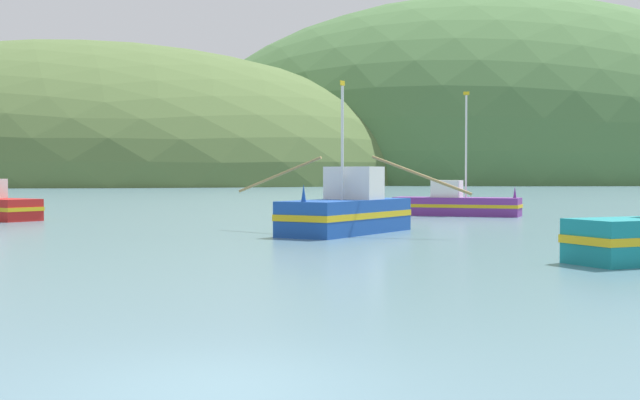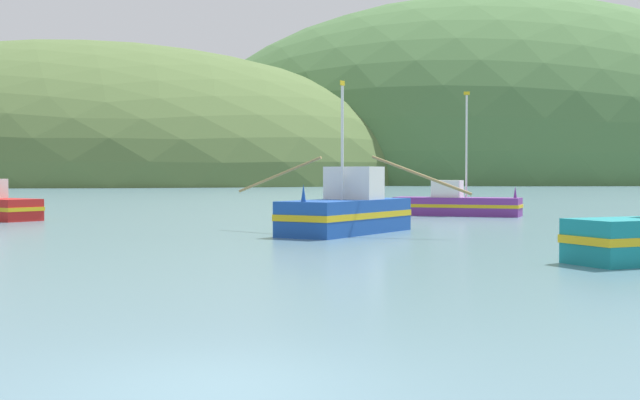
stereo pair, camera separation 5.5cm
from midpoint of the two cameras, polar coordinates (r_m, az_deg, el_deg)
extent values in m
plane|color=slate|center=(10.73, -6.92, -12.05)|extent=(600.00, 600.00, 0.00)
ellipsoid|color=#516B38|center=(236.54, -15.56, 1.03)|extent=(183.49, 146.79, 71.92)
ellipsoid|color=#47703D|center=(263.95, 10.71, 1.13)|extent=(190.93, 152.74, 107.91)
cube|color=#19479E|center=(37.35, 1.69, -1.09)|extent=(5.83, 7.73, 1.45)
cube|color=gold|center=(37.35, 1.69, -0.98)|extent=(5.89, 7.81, 0.26)
cone|color=#19479E|center=(34.38, -1.13, 0.46)|extent=(0.27, 0.27, 0.70)
cube|color=silver|center=(37.88, 2.19, 1.12)|extent=(2.67, 2.34, 1.42)
cylinder|color=silver|center=(37.03, 1.43, 3.75)|extent=(0.12, 0.12, 4.83)
cube|color=gold|center=(37.20, 1.43, 7.65)|extent=(0.20, 0.33, 0.20)
cylinder|color=#997F4C|center=(35.72, 6.54, 1.64)|extent=(3.95, 2.27, 1.63)
cylinder|color=#997F4C|center=(39.14, -2.73, 1.65)|extent=(3.95, 2.27, 1.63)
cube|color=#6B2D84|center=(53.92, 8.89, -0.43)|extent=(7.86, 4.31, 1.12)
cube|color=gold|center=(53.92, 8.89, -0.37)|extent=(7.94, 4.35, 0.20)
cone|color=#6B2D84|center=(53.27, 12.59, 0.51)|extent=(0.25, 0.25, 0.70)
cube|color=silver|center=(54.02, 8.27, 0.73)|extent=(2.09, 1.90, 1.05)
cylinder|color=silver|center=(53.80, 9.49, 3.47)|extent=(0.12, 0.12, 6.21)
cube|color=gold|center=(53.99, 9.51, 6.90)|extent=(0.35, 0.14, 0.20)
camera|label=1|loc=(0.03, -90.04, 0.00)|focal=48.98mm
camera|label=2|loc=(0.03, 89.96, 0.00)|focal=48.98mm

